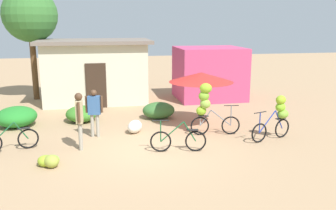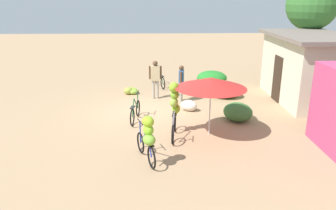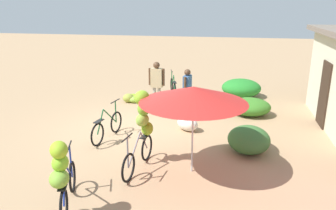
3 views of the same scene
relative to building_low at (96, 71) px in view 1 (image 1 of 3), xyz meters
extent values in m
plane|color=tan|center=(1.50, -7.18, -1.49)|extent=(60.00, 60.00, 0.00)
cube|color=beige|center=(0.00, 0.00, -0.10)|extent=(4.68, 2.70, 2.78)
cube|color=#72665B|center=(0.00, 0.00, 1.37)|extent=(5.18, 3.20, 0.16)
cube|color=#332319|center=(0.00, -1.36, -0.49)|extent=(0.90, 0.06, 2.00)
cube|color=#C23F6D|center=(5.54, -0.29, -0.22)|extent=(3.20, 2.80, 2.54)
cylinder|color=brown|center=(-2.94, 1.14, 0.16)|extent=(0.29, 0.29, 3.31)
sphere|color=#346D2E|center=(-2.94, 1.14, 2.59)|extent=(2.58, 2.58, 2.58)
ellipsoid|color=#257F2A|center=(-2.91, -3.77, -1.13)|extent=(1.46, 1.58, 0.73)
ellipsoid|color=#3A7A26|center=(-0.59, -3.50, -1.20)|extent=(1.20, 1.38, 0.59)
ellipsoid|color=#376930|center=(2.42, -3.65, -1.17)|extent=(1.28, 1.08, 0.65)
cylinder|color=beige|center=(3.77, -4.95, -0.54)|extent=(0.04, 0.04, 1.91)
cone|color=red|center=(3.77, -4.95, 0.32)|extent=(2.34, 2.34, 0.35)
torus|color=black|center=(-2.06, -6.39, -1.18)|extent=(0.61, 0.24, 0.62)
cylinder|color=#19592D|center=(-2.23, -6.44, -0.90)|extent=(0.38, 0.15, 0.59)
cylinder|color=#19592D|center=(-2.72, -6.60, -0.90)|extent=(0.67, 0.24, 0.59)
cube|color=black|center=(-2.16, -6.42, -0.84)|extent=(0.39, 0.24, 0.02)
torus|color=black|center=(1.84, -7.45, -1.18)|extent=(0.64, 0.14, 0.64)
torus|color=black|center=(2.87, -7.60, -1.18)|extent=(0.64, 0.14, 0.64)
cylinder|color=#19592D|center=(2.69, -7.58, -0.88)|extent=(0.40, 0.09, 0.62)
cylinder|color=#19592D|center=(2.17, -7.50, -0.88)|extent=(0.70, 0.14, 0.63)
cylinder|color=black|center=(1.84, -7.45, -0.53)|extent=(0.50, 0.10, 0.03)
cylinder|color=#19592D|center=(1.84, -7.45, -0.85)|extent=(0.04, 0.04, 0.65)
cube|color=black|center=(2.76, -7.59, -0.83)|extent=(0.38, 0.19, 0.02)
torus|color=black|center=(4.48, -6.22, -1.17)|extent=(0.64, 0.13, 0.64)
torus|color=black|center=(3.42, -6.09, -1.17)|extent=(0.64, 0.13, 0.64)
cylinder|color=slate|center=(3.61, -6.11, -0.90)|extent=(0.40, 0.08, 0.57)
cylinder|color=slate|center=(4.14, -6.18, -0.90)|extent=(0.71, 0.12, 0.58)
cylinder|color=black|center=(4.48, -6.22, -0.48)|extent=(0.50, 0.09, 0.03)
cylinder|color=slate|center=(4.48, -6.22, -0.83)|extent=(0.04, 0.04, 0.70)
cube|color=black|center=(3.53, -6.10, -0.83)|extent=(0.37, 0.18, 0.02)
ellipsoid|color=#82B025|center=(3.47, -6.06, -0.65)|extent=(0.35, 0.28, 0.32)
ellipsoid|color=#8AB540|center=(3.59, -6.14, -0.40)|extent=(0.42, 0.39, 0.32)
ellipsoid|color=#73A62C|center=(3.54, -6.11, -0.14)|extent=(0.39, 0.33, 0.33)
ellipsoid|color=#84B327|center=(3.59, -6.14, 0.13)|extent=(0.48, 0.42, 0.34)
torus|color=black|center=(5.07, -7.21, -1.17)|extent=(0.62, 0.26, 0.64)
torus|color=black|center=(6.04, -6.87, -1.17)|extent=(0.62, 0.26, 0.64)
cylinder|color=navy|center=(5.87, -6.93, -0.85)|extent=(0.38, 0.16, 0.67)
cylinder|color=navy|center=(5.38, -7.10, -0.85)|extent=(0.67, 0.26, 0.67)
cylinder|color=black|center=(5.07, -7.21, -0.50)|extent=(0.48, 0.19, 0.03)
cylinder|color=navy|center=(5.07, -7.21, -0.84)|extent=(0.04, 0.04, 0.68)
cube|color=black|center=(5.94, -6.91, -0.83)|extent=(0.39, 0.25, 0.02)
ellipsoid|color=#77A935|center=(6.00, -6.93, -0.67)|extent=(0.52, 0.48, 0.30)
ellipsoid|color=#7DBE26|center=(5.89, -6.95, -0.43)|extent=(0.42, 0.37, 0.30)
ellipsoid|color=#8DB824|center=(5.88, -6.95, -0.19)|extent=(0.47, 0.45, 0.30)
ellipsoid|color=#94A23B|center=(-1.21, -8.06, -1.32)|extent=(0.55, 0.57, 0.34)
ellipsoid|color=#91B929|center=(-1.36, -7.85, -1.36)|extent=(0.60, 0.56, 0.26)
ellipsoid|color=#88B33D|center=(-1.22, -7.83, -1.37)|extent=(0.53, 0.57, 0.25)
ellipsoid|color=#96BB2C|center=(-1.40, -7.95, -1.35)|extent=(0.52, 0.52, 0.29)
ellipsoid|color=silver|center=(1.28, -5.40, -1.27)|extent=(0.73, 0.83, 0.44)
cylinder|color=gray|center=(0.02, -5.63, -1.10)|extent=(0.11, 0.11, 0.78)
cylinder|color=gray|center=(-0.16, -5.60, -1.10)|extent=(0.11, 0.11, 0.78)
cube|color=#33598C|center=(-0.07, -5.61, -0.40)|extent=(0.43, 0.26, 0.62)
cylinder|color=#4C3321|center=(0.18, -5.65, -0.37)|extent=(0.08, 0.08, 0.56)
cylinder|color=#4C3321|center=(-0.32, -5.57, -0.37)|extent=(0.08, 0.08, 0.56)
sphere|color=#4C3321|center=(-0.07, -5.61, 0.01)|extent=(0.21, 0.21, 0.21)
cylinder|color=gray|center=(-0.49, -6.85, -1.07)|extent=(0.11, 0.11, 0.85)
cylinder|color=gray|center=(-0.49, -6.67, -1.07)|extent=(0.11, 0.11, 0.85)
cube|color=tan|center=(-0.49, -6.76, -0.31)|extent=(0.21, 0.40, 0.67)
cylinder|color=#4C3321|center=(-0.50, -7.01, -0.28)|extent=(0.08, 0.08, 0.60)
cylinder|color=#4C3321|center=(-0.49, -6.51, -0.28)|extent=(0.08, 0.08, 0.60)
sphere|color=#4C3321|center=(-0.49, -6.76, 0.14)|extent=(0.23, 0.23, 0.23)
camera|label=1|loc=(0.09, -17.53, 2.30)|focal=38.88mm
camera|label=2|loc=(14.16, -6.72, 2.99)|focal=35.54mm
camera|label=3|loc=(10.46, -4.16, 2.16)|focal=35.05mm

